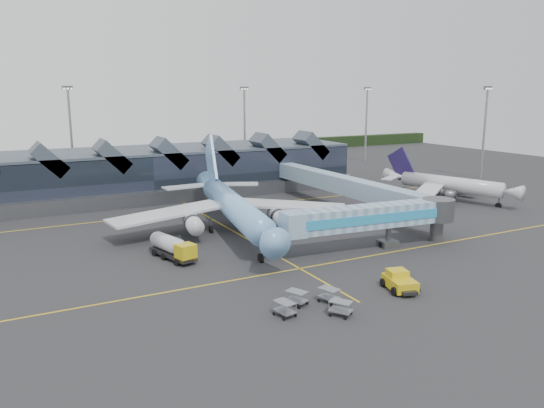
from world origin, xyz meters
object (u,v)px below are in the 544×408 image
main_airliner (231,205)px  fuel_truck (171,246)px  pushback_tug (400,282)px  jet_bridge (382,217)px  regional_jet (446,184)px

main_airliner → fuel_truck: main_airliner is taller
main_airliner → pushback_tug: bearing=-68.5°
main_airliner → jet_bridge: 23.19m
regional_jet → pushback_tug: 53.95m
jet_bridge → pushback_tug: bearing=-116.8°
main_airliner → fuel_truck: size_ratio=4.94×
fuel_truck → jet_bridge: bearing=-32.3°
jet_bridge → fuel_truck: bearing=167.5°
regional_jet → fuel_truck: (-60.23, -11.91, -1.52)m
main_airliner → pushback_tug: main_airliner is taller
regional_jet → fuel_truck: regional_jet is taller
main_airliner → regional_jet: main_airliner is taller
main_airliner → regional_jet: bearing=13.8°
jet_bridge → fuel_truck: jet_bridge is taller
fuel_truck → pushback_tug: fuel_truck is taller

